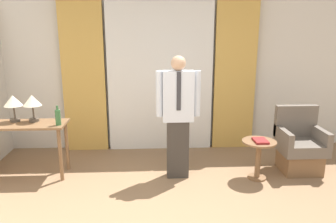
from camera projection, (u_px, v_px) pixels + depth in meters
wall_back at (160, 69)px, 5.49m from camera, size 10.00×0.06×2.70m
curtain_sheer_center at (160, 74)px, 5.38m from camera, size 1.72×0.06×2.58m
curtain_drape_left at (83, 75)px, 5.31m from camera, size 0.69×0.06×2.58m
curtain_drape_right at (235, 73)px, 5.44m from camera, size 0.69×0.06×2.58m
desk at (23, 133)px, 4.48m from camera, size 1.17×0.48×0.76m
table_lamp_left at (13, 102)px, 4.47m from camera, size 0.25×0.25×0.37m
table_lamp_right at (32, 102)px, 4.48m from camera, size 0.25×0.25×0.37m
bottle_near_edge at (58, 117)px, 4.35m from camera, size 0.07×0.07×0.27m
person at (178, 113)px, 4.39m from camera, size 0.59×0.20×1.68m
armchair at (299, 148)px, 4.72m from camera, size 0.62×0.57×0.93m
side_table at (258, 153)px, 4.45m from camera, size 0.46×0.46×0.55m
book at (260, 141)px, 4.38m from camera, size 0.17×0.24×0.03m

